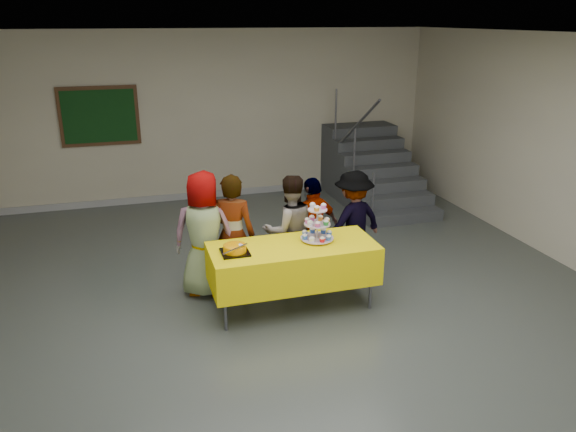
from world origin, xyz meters
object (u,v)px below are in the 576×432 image
at_px(schoolchild_a, 204,235).
at_px(schoolchild_b, 233,235).
at_px(schoolchild_d, 313,229).
at_px(staircase, 370,172).
at_px(schoolchild_e, 353,222).
at_px(noticeboard, 99,116).
at_px(cupcake_stand, 317,227).
at_px(bear_cake, 235,248).
at_px(bake_table, 293,263).
at_px(schoolchild_c, 290,230).

bearing_deg(schoolchild_a, schoolchild_b, -168.37).
distance_m(schoolchild_d, staircase, 3.64).
distance_m(schoolchild_b, schoolchild_e, 1.63).
distance_m(staircase, noticeboard, 4.85).
distance_m(cupcake_stand, bear_cake, 0.98).
distance_m(bake_table, schoolchild_c, 0.67).
distance_m(bake_table, cupcake_stand, 0.49).
height_order(schoolchild_b, noticeboard, noticeboard).
height_order(schoolchild_a, schoolchild_e, schoolchild_a).
relative_size(cupcake_stand, schoolchild_d, 0.33).
distance_m(schoolchild_a, schoolchild_c, 1.06).
bearing_deg(schoolchild_c, schoolchild_e, -174.83).
bearing_deg(schoolchild_d, cupcake_stand, 53.19).
height_order(schoolchild_a, noticeboard, noticeboard).
xyz_separation_m(schoolchild_d, noticeboard, (-2.53, 3.78, 0.93)).
bearing_deg(noticeboard, schoolchild_a, -73.05).
xyz_separation_m(schoolchild_a, schoolchild_b, (0.33, -0.04, -0.02)).
xyz_separation_m(schoolchild_b, schoolchild_d, (1.04, 0.07, -0.07)).
bearing_deg(bake_table, schoolchild_a, 145.42).
distance_m(bear_cake, schoolchild_b, 0.62).
distance_m(schoolchild_a, schoolchild_e, 1.95).
bearing_deg(schoolchild_c, schoolchild_a, -1.41).
height_order(bake_table, schoolchild_b, schoolchild_b).
distance_m(schoolchild_a, schoolchild_d, 1.37).
relative_size(schoolchild_a, staircase, 0.64).
bearing_deg(schoolchild_d, bake_table, 32.79).
bearing_deg(bake_table, cupcake_stand, 11.85).
height_order(bear_cake, schoolchild_c, schoolchild_c).
bearing_deg(schoolchild_a, bake_table, 164.44).
xyz_separation_m(bake_table, schoolchild_e, (1.04, 0.75, 0.12)).
relative_size(schoolchild_a, schoolchild_b, 1.03).
height_order(bake_table, schoolchild_c, schoolchild_c).
height_order(schoolchild_b, staircase, staircase).
xyz_separation_m(schoolchild_a, noticeboard, (-1.16, 3.81, 0.84)).
xyz_separation_m(schoolchild_a, staircase, (3.48, 2.98, -0.28)).
height_order(schoolchild_c, schoolchild_e, schoolchild_c).
bearing_deg(bake_table, schoolchild_d, 54.69).
xyz_separation_m(bake_table, schoolchild_c, (0.15, 0.64, 0.15)).
xyz_separation_m(schoolchild_a, schoolchild_d, (1.36, 0.03, -0.09)).
bearing_deg(bake_table, schoolchild_b, 134.70).
distance_m(schoolchild_e, staircase, 3.24).
bearing_deg(schoolchild_a, schoolchild_e, -157.21).
distance_m(schoolchild_b, schoolchild_d, 1.04).
bearing_deg(schoolchild_e, schoolchild_b, -10.55).
bearing_deg(schoolchild_e, schoolchild_d, -6.91).
relative_size(cupcake_stand, staircase, 0.19).
relative_size(bake_table, schoolchild_a, 1.23).
bearing_deg(schoolchild_c, schoolchild_d, -179.26).
relative_size(schoolchild_c, schoolchild_d, 1.04).
distance_m(schoolchild_b, staircase, 4.37).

